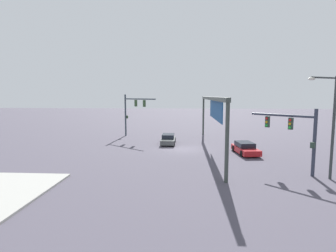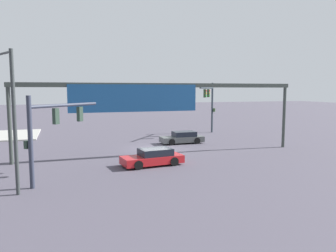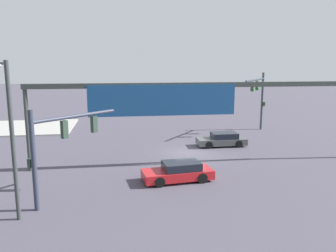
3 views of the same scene
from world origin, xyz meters
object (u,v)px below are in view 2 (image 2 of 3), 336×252
Objects in this scene: streetlamp_curved_arm at (12,110)px; sedan_car_waiting_far at (182,138)px; traffic_signal_near_corner at (210,100)px; traffic_signal_opposite_side at (50,125)px; sedan_car_approaching at (153,157)px.

sedan_car_waiting_far is (-14.05, -12.43, -3.84)m from streetlamp_curved_arm.
traffic_signal_opposite_side is at bearing -9.84° from traffic_signal_near_corner.
sedan_car_waiting_far is at bearing -2.26° from traffic_signal_opposite_side.
streetlamp_curved_arm is at bearing -9.84° from traffic_signal_near_corner.
streetlamp_curved_arm reaches higher than traffic_signal_near_corner.
traffic_signal_opposite_side reaches higher than sedan_car_waiting_far.
sedan_car_approaching is (11.06, 14.10, -3.62)m from traffic_signal_near_corner.
streetlamp_curved_arm is (19.68, 18.08, 0.22)m from traffic_signal_near_corner.
streetlamp_curved_arm is at bearing 178.93° from traffic_signal_opposite_side.
traffic_signal_near_corner is 8.76m from sedan_car_waiting_far.
streetlamp_curved_arm is 1.73× the size of sedan_car_waiting_far.
streetlamp_curved_arm is 1.64× the size of sedan_car_approaching.
traffic_signal_opposite_side is 1.19× the size of sedan_car_waiting_far.
traffic_signal_near_corner is 1.22× the size of traffic_signal_opposite_side.
traffic_signal_near_corner is at bearing -72.83° from streetlamp_curved_arm.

